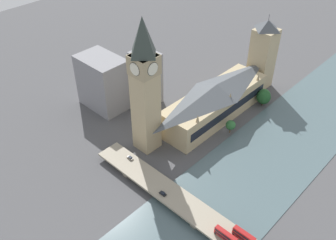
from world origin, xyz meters
TOP-DOWN VIEW (x-y plane):
  - ground_plane at (0.00, 0.00)m, footprint 600.00×600.00m
  - river_water at (-34.02, 0.00)m, footprint 56.04×360.00m
  - parliament_hall at (15.07, -8.00)m, footprint 24.60×85.11m
  - clock_tower at (26.00, 44.79)m, footprint 13.70×13.70m
  - victoria_tower at (15.12, -62.15)m, footprint 15.19×15.19m
  - road_bridge at (-34.02, 66.12)m, footprint 144.08×14.17m
  - double_decker_bus_lead at (-57.05, 63.35)m, footprint 11.42×2.63m
  - double_decker_bus_mid at (-50.92, 68.82)m, footprint 11.88×2.50m
  - car_northbound_lead at (21.20, 63.08)m, footprint 3.98×1.80m
  - car_southbound_lead at (-11.18, 69.45)m, footprint 3.87×1.90m
  - city_block_west at (61.97, 10.69)m, footprint 19.07×14.88m
  - city_block_center at (79.48, 34.58)m, footprint 32.73×22.02m
  - tree_embankment_near at (-3.42, -0.57)m, footprint 6.34×6.34m
  - tree_embankment_mid at (-2.12, -41.10)m, footprint 9.96×9.96m
  - tree_embankment_far at (-1.14, -43.24)m, footprint 9.17×9.17m

SIDE VIEW (x-z plane):
  - ground_plane at x=0.00m, z-range 0.00..0.00m
  - river_water at x=-34.02m, z-range 0.00..0.30m
  - road_bridge at x=-34.02m, z-range 1.36..5.85m
  - car_southbound_lead at x=-11.18m, z-range 4.49..5.86m
  - car_northbound_lead at x=21.20m, z-range 4.48..5.94m
  - tree_embankment_near at x=-3.42m, z-range 1.48..10.82m
  - double_decker_bus_mid at x=-50.92m, z-range 4.73..9.36m
  - tree_embankment_far at x=-1.14m, z-range 1.27..13.00m
  - tree_embankment_mid at x=-2.12m, z-range 1.12..13.33m
  - double_decker_bus_lead at x=-57.05m, z-range 4.75..9.74m
  - parliament_hall at x=15.07m, z-range -0.09..25.18m
  - city_block_center at x=79.48m, z-range 0.00..37.03m
  - city_block_west at x=61.97m, z-range 0.00..37.90m
  - victoria_tower at x=15.12m, z-range -2.00..54.34m
  - clock_tower at x=26.00m, z-range 2.42..85.83m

